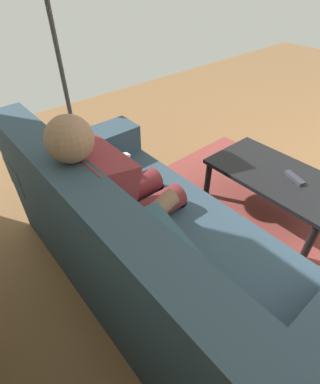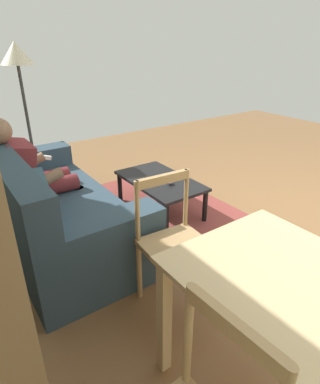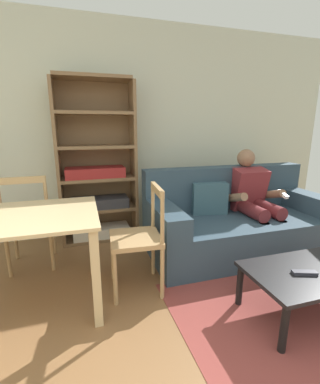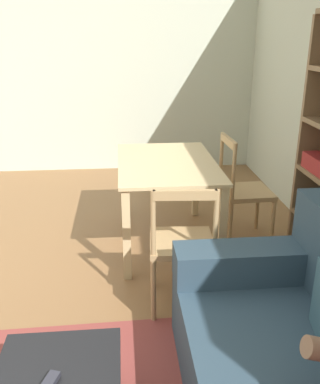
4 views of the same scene
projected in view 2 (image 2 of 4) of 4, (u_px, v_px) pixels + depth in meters
name	position (u px, v px, depth m)	size (l,w,h in m)	color
ground_plane	(313.00, 231.00, 3.16)	(8.45, 8.45, 0.00)	brown
couch	(49.00, 210.00, 2.87)	(2.04, 0.94, 0.92)	#2D4251
person_lounging	(34.00, 176.00, 2.93)	(0.59, 0.87, 1.13)	maroon
coffee_table	(160.00, 183.00, 3.42)	(0.97, 0.56, 0.37)	black
tv_remote	(169.00, 181.00, 3.32)	(0.05, 0.17, 0.02)	#2D2D38
dining_table	(316.00, 321.00, 1.36)	(1.26, 0.82, 0.76)	#D1B27F
dining_chair_facing_couch	(175.00, 246.00, 2.14)	(0.45, 0.45, 0.91)	tan
area_rug	(160.00, 210.00, 3.55)	(2.00, 1.40, 0.01)	brown
floor_lamp	(18.00, 67.00, 3.59)	(0.36, 0.36, 1.68)	black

